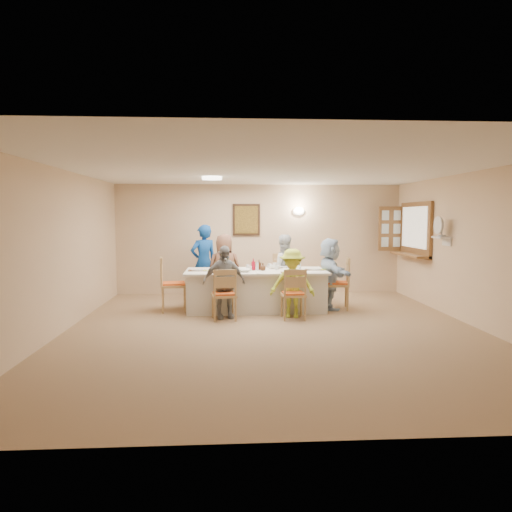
{
  "coord_description": "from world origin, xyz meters",
  "views": [
    {
      "loc": [
        -0.69,
        -6.94,
        1.78
      ],
      "look_at": [
        -0.2,
        1.4,
        1.05
      ],
      "focal_mm": 32.0,
      "sensor_mm": 36.0,
      "label": 1
    }
  ],
  "objects": [
    {
      "name": "shutter_door",
      "position": [
        2.95,
        3.16,
        1.5
      ],
      "size": [
        0.55,
        0.04,
        1.0
      ],
      "primitive_type": "cube",
      "color": "brown",
      "rests_on": "room_walls"
    },
    {
      "name": "ceiling_light",
      "position": [
        -1.0,
        1.5,
        2.47
      ],
      "size": [
        0.36,
        0.36,
        0.05
      ],
      "primitive_type": "cylinder",
      "color": "white",
      "rests_on": "room_walls"
    },
    {
      "name": "wall_picture",
      "position": [
        -0.3,
        3.46,
        1.7
      ],
      "size": [
        0.62,
        0.05,
        0.72
      ],
      "color": "#392314",
      "rests_on": "room_walls"
    },
    {
      "name": "chair_right_end",
      "position": [
        1.36,
        1.63,
        0.5
      ],
      "size": [
        0.55,
        0.55,
        1.0
      ],
      "primitive_type": null,
      "rotation": [
        0.0,
        0.0,
        -1.74
      ],
      "color": "tan",
      "rests_on": "ground"
    },
    {
      "name": "placemat_br",
      "position": [
        0.41,
        2.05,
        0.76
      ],
      "size": [
        0.34,
        0.25,
        0.01
      ],
      "primitive_type": "cube",
      "color": "#472B19",
      "rests_on": "dining_table"
    },
    {
      "name": "desk_fan",
      "position": [
        3.1,
        1.05,
        1.55
      ],
      "size": [
        0.3,
        0.3,
        0.28
      ],
      "primitive_type": null,
      "color": "#A5A5A8",
      "rests_on": "fan_shelf"
    },
    {
      "name": "bowl_b",
      "position": [
        0.19,
        1.86,
        0.79
      ],
      "size": [
        0.25,
        0.25,
        0.07
      ],
      "primitive_type": "imported",
      "rotation": [
        0.0,
        0.0,
        0.08
      ],
      "color": "white",
      "rests_on": "dining_table"
    },
    {
      "name": "chair_back_left",
      "position": [
        -0.79,
        2.43,
        0.47
      ],
      "size": [
        0.5,
        0.5,
        0.94
      ],
      "primitive_type": null,
      "rotation": [
        0.0,
        0.0,
        0.11
      ],
      "color": "tan",
      "rests_on": "ground"
    },
    {
      "name": "plate_bl",
      "position": [
        -0.79,
        2.05,
        0.77
      ],
      "size": [
        0.25,
        0.25,
        0.02
      ],
      "primitive_type": "cylinder",
      "color": "white",
      "rests_on": "dining_table"
    },
    {
      "name": "placemat_re",
      "position": [
        0.93,
        1.63,
        0.76
      ],
      "size": [
        0.33,
        0.25,
        0.01
      ],
      "primitive_type": "cube",
      "color": "#472B19",
      "rests_on": "dining_table"
    },
    {
      "name": "diner_back_left",
      "position": [
        -0.79,
        2.31,
        0.71
      ],
      "size": [
        0.8,
        0.6,
        1.43
      ],
      "primitive_type": "imported",
      "rotation": [
        0.0,
        0.0,
        3.25
      ],
      "color": "brown",
      "rests_on": "ground"
    },
    {
      "name": "caregiver",
      "position": [
        -1.24,
        2.78,
        0.8
      ],
      "size": [
        0.89,
        0.84,
        1.6
      ],
      "primitive_type": "imported",
      "rotation": [
        0.0,
        0.0,
        3.59
      ],
      "color": "#0F4190",
      "rests_on": "ground"
    },
    {
      "name": "chair_front_right",
      "position": [
        0.41,
        0.83,
        0.45
      ],
      "size": [
        0.44,
        0.44,
        0.89
      ],
      "primitive_type": null,
      "rotation": [
        0.0,
        0.0,
        3.17
      ],
      "color": "tan",
      "rests_on": "ground"
    },
    {
      "name": "napkin_bl",
      "position": [
        -0.61,
        2.0,
        0.77
      ],
      "size": [
        0.14,
        0.14,
        0.01
      ],
      "primitive_type": "cube",
      "color": "yellow",
      "rests_on": "dining_table"
    },
    {
      "name": "plate_br",
      "position": [
        0.41,
        2.05,
        0.77
      ],
      "size": [
        0.25,
        0.25,
        0.02
      ],
      "primitive_type": "cylinder",
      "color": "white",
      "rests_on": "dining_table"
    },
    {
      "name": "placemat_fl",
      "position": [
        -0.79,
        1.21,
        0.76
      ],
      "size": [
        0.33,
        0.24,
        0.01
      ],
      "primitive_type": "cube",
      "color": "#472B19",
      "rests_on": "dining_table"
    },
    {
      "name": "teacup_b",
      "position": [
        0.22,
        2.16,
        0.8
      ],
      "size": [
        0.14,
        0.14,
        0.09
      ],
      "primitive_type": "imported",
      "rotation": [
        0.0,
        0.0,
        0.26
      ],
      "color": "white",
      "rests_on": "dining_table"
    },
    {
      "name": "plate_fr",
      "position": [
        0.41,
        1.21,
        0.77
      ],
      "size": [
        0.23,
        0.23,
        0.01
      ],
      "primitive_type": "cylinder",
      "color": "white",
      "rests_on": "dining_table"
    },
    {
      "name": "serving_hatch",
      "position": [
        3.21,
        2.4,
        1.5
      ],
      "size": [
        0.06,
        1.5,
        1.15
      ],
      "primitive_type": "cube",
      "color": "brown",
      "rests_on": "room_walls"
    },
    {
      "name": "napkin_fr",
      "position": [
        0.59,
        1.16,
        0.77
      ],
      "size": [
        0.14,
        0.14,
        0.01
      ],
      "primitive_type": "cube",
      "color": "yellow",
      "rests_on": "dining_table"
    },
    {
      "name": "napkin_le",
      "position": [
        -1.11,
        1.58,
        0.77
      ],
      "size": [
        0.13,
        0.13,
        0.01
      ],
      "primitive_type": "cube",
      "color": "yellow",
      "rests_on": "dining_table"
    },
    {
      "name": "fan_shelf",
      "position": [
        3.13,
        1.05,
        1.4
      ],
      "size": [
        0.22,
        0.36,
        0.03
      ],
      "primitive_type": "cube",
      "color": "white",
      "rests_on": "room_walls"
    },
    {
      "name": "ground",
      "position": [
        0.0,
        0.0,
        0.0
      ],
      "size": [
        7.0,
        7.0,
        0.0
      ],
      "primitive_type": "plane",
      "color": "#8E6849"
    },
    {
      "name": "bowl_a",
      "position": [
        -0.41,
        1.37,
        0.79
      ],
      "size": [
        0.31,
        0.31,
        0.06
      ],
      "primitive_type": "imported",
      "rotation": [
        0.0,
        0.0,
        0.15
      ],
      "color": "white",
      "rests_on": "dining_table"
    },
    {
      "name": "room_walls",
      "position": [
        0.0,
        0.0,
        1.51
      ],
      "size": [
        7.0,
        7.0,
        7.0
      ],
      "color": "#D6B28F",
      "rests_on": "ground"
    },
    {
      "name": "chair_left_end",
      "position": [
        -1.74,
        1.63,
        0.52
      ],
      "size": [
        0.55,
        0.55,
        1.03
      ],
      "primitive_type": null,
      "rotation": [
        0.0,
        0.0,
        1.7
      ],
      "color": "tan",
      "rests_on": "ground"
    },
    {
      "name": "hatch_sill",
      "position": [
        3.09,
        2.4,
        0.97
      ],
      "size": [
        0.3,
        1.5,
        0.05
      ],
      "primitive_type": "cube",
      "color": "brown",
      "rests_on": "room_walls"
    },
    {
      "name": "condiment_brown",
      "position": [
        -0.12,
        1.72,
        0.86
      ],
      "size": [
        0.13,
        0.13,
        0.19
      ],
      "primitive_type": "imported",
      "rotation": [
        0.0,
        0.0,
        -0.23
      ],
      "color": "#432411",
      "rests_on": "dining_table"
    },
    {
      "name": "condiment_malt",
      "position": [
        -0.06,
        1.56,
        0.83
      ],
      "size": [
        0.15,
        0.15,
        0.14
      ],
      "primitive_type": "imported",
      "rotation": [
        0.0,
        0.0,
        0.17
      ],
      "color": "#432411",
      "rests_on": "dining_table"
    },
    {
      "name": "diner_front_left",
      "position": [
        -0.79,
        0.95,
        0.64
      ],
      "size": [
        0.87,
        0.61,
        1.27
      ],
      "primitive_type": "imported",
      "rotation": [
        0.0,
        0.0,
        0.2
      ],
      "color": "gray",
      "rests_on": "ground"
    },
    {
      "name": "placemat_fr",
      "position": [
        0.41,
        1.21,
        0.76
      ],
      "size": [
        0.34,
        0.26,
        0.01
      ],
      "primitive_type": "cube",
      "color": "#472B19",
      "rests_on": "dining_table"
    },
    {
      "name": "napkin_re",
      "position": [
        1.11,
        1.58,
        0.77
      ],
      "size": [
        0.13,
        0.13,
        0.01
      ],
      "primitive_type": "cube",
      "color": "yellow",
      "rests_on": "dining_table"
    },
    {
      "name": "condiment_ketchup",
      "position": [
        -0.24,
        1.62,
        0.87
      ],
      "size": [
        0.15,
        0.15,
        0.22
      ],
      "primitive_type": "imported",
      "rotation": [
        0.0,
        0.0,
        -0.4
      ],
      "color": "#AF0F24",
      "rests_on": "dining_table"
    },
    {
      "name": "diner_back_right",
      "position": [
        0.41,
        2.31,
        0.7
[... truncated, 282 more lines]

